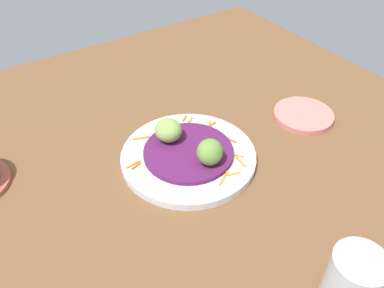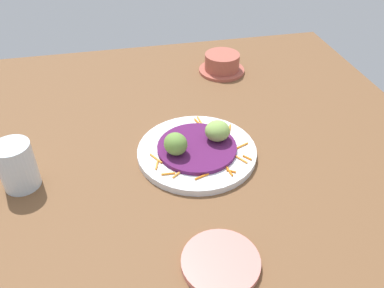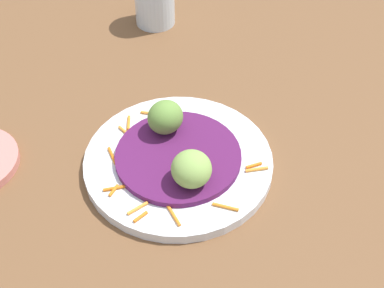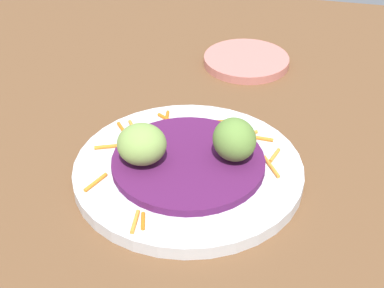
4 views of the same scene
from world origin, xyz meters
TOP-DOWN VIEW (x-y plane):
  - table_surface at (0.00, 0.00)cm, footprint 110.00×110.00cm
  - main_plate at (0.52, 2.30)cm, footprint 24.50×24.50cm
  - cabbage_bed at (0.52, 2.30)cm, footprint 16.29×16.29cm
  - carrot_garnish at (2.77, 3.64)cm, footprint 20.78×20.62cm
  - guac_scoop_left at (-0.84, 6.90)cm, footprint 5.14×5.36cm
  - guac_scoop_center at (1.88, -2.31)cm, footprint 6.52×6.44cm
  - side_plate_small at (27.46, -0.05)cm, footprint 12.26×12.26cm
  - terracotta_bowl at (-33.84, 17.11)cm, footprint 12.65×12.65cm
  - water_glass at (2.36, -31.83)cm, footprint 6.74×6.74cm

SIDE VIEW (x-z plane):
  - table_surface at x=0.00cm, z-range 0.00..2.00cm
  - side_plate_small at x=27.46cm, z-range 2.00..3.17cm
  - main_plate at x=0.52cm, z-range 2.00..3.43cm
  - carrot_garnish at x=2.77cm, z-range 3.43..3.83cm
  - cabbage_bed at x=0.52cm, z-range 3.43..4.28cm
  - terracotta_bowl at x=-33.84cm, z-range 1.77..7.02cm
  - guac_scoop_left at x=-0.84cm, z-range 4.28..8.50cm
  - guac_scoop_center at x=1.88cm, z-range 4.28..8.83cm
  - water_glass at x=2.36cm, z-range 2.00..11.36cm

